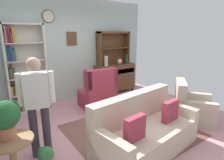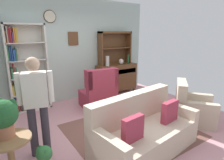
% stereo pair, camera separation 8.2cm
% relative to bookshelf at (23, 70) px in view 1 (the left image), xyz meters
% --- Properties ---
extents(ground_plane, '(5.40, 4.60, 0.02)m').
position_rel_bookshelf_xyz_m(ground_plane, '(1.25, -1.94, -1.03)').
color(ground_plane, '#C68C93').
extents(wall_back, '(5.00, 0.09, 2.80)m').
position_rel_bookshelf_xyz_m(wall_back, '(1.25, 0.19, 0.38)').
color(wall_back, '#ADC1B7').
rests_on(wall_back, ground_plane).
extents(area_rug, '(2.27, 2.07, 0.01)m').
position_rel_bookshelf_xyz_m(area_rug, '(1.45, -2.24, -1.02)').
color(area_rug, brown).
rests_on(area_rug, ground_plane).
extents(bookshelf, '(0.90, 0.30, 2.10)m').
position_rel_bookshelf_xyz_m(bookshelf, '(0.00, 0.00, 0.00)').
color(bookshelf, silver).
rests_on(bookshelf, ground_plane).
extents(sideboard, '(1.30, 0.45, 0.92)m').
position_rel_bookshelf_xyz_m(sideboard, '(2.64, -0.08, -0.51)').
color(sideboard, brown).
rests_on(sideboard, ground_plane).
extents(sideboard_hutch, '(1.10, 0.26, 1.00)m').
position_rel_bookshelf_xyz_m(sideboard_hutch, '(2.64, 0.02, 0.54)').
color(sideboard_hutch, brown).
rests_on(sideboard_hutch, sideboard).
extents(vase_tall, '(0.11, 0.11, 0.29)m').
position_rel_bookshelf_xyz_m(vase_tall, '(2.25, -0.16, 0.04)').
color(vase_tall, beige).
rests_on(vase_tall, sideboard).
extents(vase_round, '(0.15, 0.15, 0.17)m').
position_rel_bookshelf_xyz_m(vase_round, '(2.77, -0.15, -0.02)').
color(vase_round, beige).
rests_on(vase_round, sideboard).
extents(bottle_wine, '(0.07, 0.07, 0.29)m').
position_rel_bookshelf_xyz_m(bottle_wine, '(3.03, -0.17, 0.04)').
color(bottle_wine, '#194223').
rests_on(bottle_wine, sideboard).
extents(couch_floral, '(1.89, 1.05, 0.90)m').
position_rel_bookshelf_xyz_m(couch_floral, '(1.26, -2.81, -0.71)').
color(couch_floral, beige).
rests_on(couch_floral, ground_plane).
extents(armchair_floral, '(1.07, 1.08, 0.88)m').
position_rel_bookshelf_xyz_m(armchair_floral, '(2.83, -2.66, -0.73)').
color(armchair_floral, beige).
rests_on(armchair_floral, ground_plane).
extents(wingback_chair, '(0.85, 0.87, 1.05)m').
position_rel_bookshelf_xyz_m(wingback_chair, '(1.53, -0.90, -0.64)').
color(wingback_chair, '#A33347').
rests_on(wingback_chair, ground_plane).
extents(plant_stand, '(0.52, 0.52, 0.65)m').
position_rel_bookshelf_xyz_m(plant_stand, '(-0.62, -2.44, -0.62)').
color(plant_stand, '#997047').
rests_on(plant_stand, ground_plane).
extents(potted_plant_large, '(0.34, 0.34, 0.48)m').
position_rel_bookshelf_xyz_m(potted_plant_large, '(-0.64, -2.38, -0.09)').
color(potted_plant_large, '#AD6B4C').
rests_on(potted_plant_large, plant_stand).
extents(potted_plant_small, '(0.23, 0.23, 0.32)m').
position_rel_bookshelf_xyz_m(potted_plant_small, '(-0.21, -2.32, -0.84)').
color(potted_plant_small, beige).
rests_on(potted_plant_small, ground_plane).
extents(person_reading, '(0.52, 0.28, 1.56)m').
position_rel_bookshelf_xyz_m(person_reading, '(-0.18, -2.00, -0.12)').
color(person_reading, '#38333D').
rests_on(person_reading, ground_plane).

